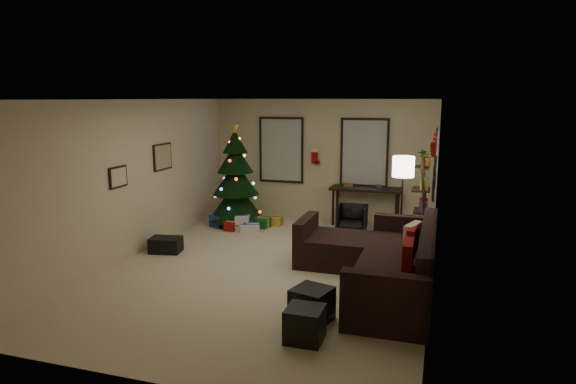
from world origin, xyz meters
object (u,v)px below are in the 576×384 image
object	(u,v)px
desk	(366,192)
bookshelf	(423,205)
christmas_tree	(236,182)
sofa	(382,263)
desk_chair	(352,218)

from	to	relation	value
desk	bookshelf	bearing A→B (deg)	-51.25
bookshelf	christmas_tree	bearing A→B (deg)	168.75
sofa	bookshelf	bearing A→B (deg)	74.47
sofa	bookshelf	size ratio (longest dim) A/B	1.79
desk_chair	bookshelf	size ratio (longest dim) A/B	0.32
desk	bookshelf	xyz separation A→B (m)	(1.25, -1.56, 0.13)
sofa	desk_chair	bearing A→B (deg)	108.76
christmas_tree	desk	size ratio (longest dim) A/B	1.47
sofa	desk	xyz separation A→B (m)	(-0.75, 3.38, 0.42)
desk	desk_chair	world-z (taller)	desk
desk	desk_chair	size ratio (longest dim) A/B	2.69
christmas_tree	sofa	size ratio (longest dim) A/B	0.71
christmas_tree	sofa	distance (m)	4.37
christmas_tree	desk	world-z (taller)	christmas_tree
desk	desk_chair	bearing A→B (deg)	-105.42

